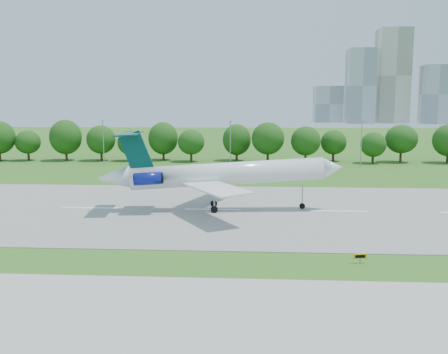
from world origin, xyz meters
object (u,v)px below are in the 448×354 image
at_px(taxi_sign_left, 360,256).
at_px(service_vehicle_b, 248,166).
at_px(service_vehicle_a, 137,162).
at_px(airliner, 215,173).

height_order(taxi_sign_left, service_vehicle_b, service_vehicle_b).
distance_m(service_vehicle_a, service_vehicle_b, 31.36).
height_order(taxi_sign_left, service_vehicle_a, service_vehicle_a).
xyz_separation_m(service_vehicle_a, service_vehicle_b, (30.98, -4.85, -0.07)).
relative_size(airliner, taxi_sign_left, 26.33).
bearing_deg(service_vehicle_b, airliner, -169.54).
distance_m(airliner, taxi_sign_left, 31.50).
relative_size(airliner, service_vehicle_a, 9.95).
xyz_separation_m(airliner, service_vehicle_a, (-26.42, 58.23, -5.30)).
bearing_deg(service_vehicle_a, airliner, -161.76).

